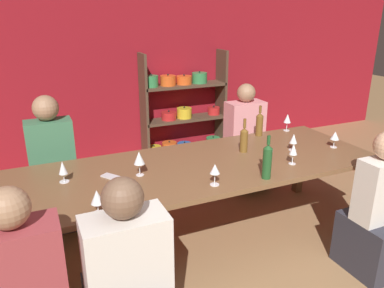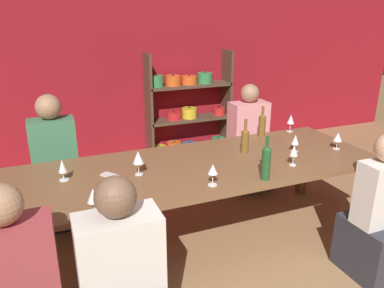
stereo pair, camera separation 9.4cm
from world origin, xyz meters
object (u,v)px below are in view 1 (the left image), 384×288
(wine_glass_red_a, at_px, (215,170))
(wine_glass_red_e, at_px, (293,150))
(wine_glass_red_b, at_px, (294,139))
(wine_glass_empty_b, at_px, (335,136))
(wine_glass_empty_a, at_px, (97,197))
(wine_glass_red_c, at_px, (139,158))
(person_far_a, at_px, (243,149))
(wine_glass_red_d, at_px, (63,169))
(wine_bottle_green, at_px, (267,161))
(cell_phone, at_px, (111,177))
(dining_table, at_px, (197,172))
(person_near_a, at_px, (375,221))
(person_far_b, at_px, (55,178))
(shelf_unit, at_px, (183,112))
(wine_bottle_amber, at_px, (259,124))
(wine_bottle_dark, at_px, (244,139))
(wine_glass_white_a, at_px, (287,119))

(wine_glass_red_a, distance_m, wine_glass_red_e, 0.77)
(wine_glass_red_b, xyz_separation_m, wine_glass_empty_b, (0.40, -0.09, 0.01))
(wine_glass_red_e, bearing_deg, wine_glass_empty_a, -174.74)
(wine_glass_red_b, bearing_deg, wine_glass_red_c, 178.63)
(wine_glass_red_e, xyz_separation_m, person_far_a, (0.28, 1.19, -0.43))
(wine_glass_red_a, xyz_separation_m, wine_glass_red_d, (-0.98, 0.50, -0.01))
(wine_bottle_green, relative_size, cell_phone, 2.06)
(wine_glass_red_c, xyz_separation_m, wine_glass_empty_a, (-0.40, -0.44, -0.03))
(wine_glass_red_c, bearing_deg, wine_glass_red_e, -13.65)
(dining_table, bearing_deg, wine_bottle_green, -50.14)
(wine_glass_empty_a, distance_m, wine_glass_red_e, 1.61)
(cell_phone, relative_size, person_near_a, 0.14)
(person_far_b, bearing_deg, shelf_unit, -144.85)
(wine_glass_red_e, distance_m, person_far_a, 1.30)
(wine_glass_empty_a, bearing_deg, person_near_a, -11.96)
(wine_glass_red_b, bearing_deg, wine_bottle_amber, 94.21)
(wine_bottle_dark, xyz_separation_m, wine_glass_red_e, (0.22, -0.41, 0.00))
(dining_table, xyz_separation_m, person_far_a, (1.01, 0.89, -0.25))
(dining_table, xyz_separation_m, wine_glass_red_b, (0.93, -0.04, 0.17))
(dining_table, bearing_deg, person_near_a, -38.38)
(shelf_unit, bearing_deg, wine_bottle_dark, -97.35)
(shelf_unit, distance_m, person_far_b, 2.24)
(wine_glass_empty_b, bearing_deg, wine_bottle_green, -161.95)
(wine_glass_red_a, xyz_separation_m, person_near_a, (1.13, -0.47, -0.43))
(shelf_unit, relative_size, person_near_a, 1.26)
(wine_glass_red_d, distance_m, wine_glass_empty_b, 2.37)
(wine_bottle_dark, distance_m, wine_glass_red_b, 0.45)
(shelf_unit, bearing_deg, wine_glass_red_c, -120.28)
(wine_bottle_green, xyz_separation_m, wine_bottle_amber, (0.53, 0.89, -0.02))
(wine_bottle_dark, height_order, wine_bottle_amber, wine_bottle_amber)
(wine_glass_white_a, distance_m, cell_phone, 2.00)
(dining_table, xyz_separation_m, wine_bottle_amber, (0.90, 0.45, 0.19))
(wine_glass_white_a, xyz_separation_m, wine_glass_empty_b, (0.07, -0.60, -0.02))
(wine_bottle_amber, relative_size, wine_glass_red_c, 1.60)
(wine_glass_white_a, relative_size, wine_glass_empty_b, 1.19)
(wine_bottle_green, distance_m, cell_phone, 1.18)
(dining_table, height_order, wine_glass_red_e, wine_glass_red_e)
(wine_bottle_green, bearing_deg, wine_glass_white_a, 45.74)
(wine_glass_white_a, height_order, wine_glass_red_e, wine_glass_white_a)
(wine_glass_red_c, height_order, wine_glass_empty_a, wine_glass_red_c)
(wine_bottle_green, relative_size, wine_glass_red_e, 1.95)
(shelf_unit, height_order, wine_glass_empty_a, shelf_unit)
(wine_glass_white_a, height_order, cell_phone, wine_glass_white_a)
(wine_glass_red_b, bearing_deg, dining_table, 177.70)
(wine_bottle_green, distance_m, wine_bottle_dark, 0.57)
(wine_glass_red_c, distance_m, wine_glass_empty_b, 1.82)
(wine_glass_red_a, height_order, wine_glass_red_e, wine_glass_red_e)
(wine_bottle_green, height_order, wine_glass_empty_b, wine_bottle_green)
(shelf_unit, xyz_separation_m, wine_glass_red_d, (-1.80, -2.04, 0.25))
(shelf_unit, distance_m, person_near_a, 3.03)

